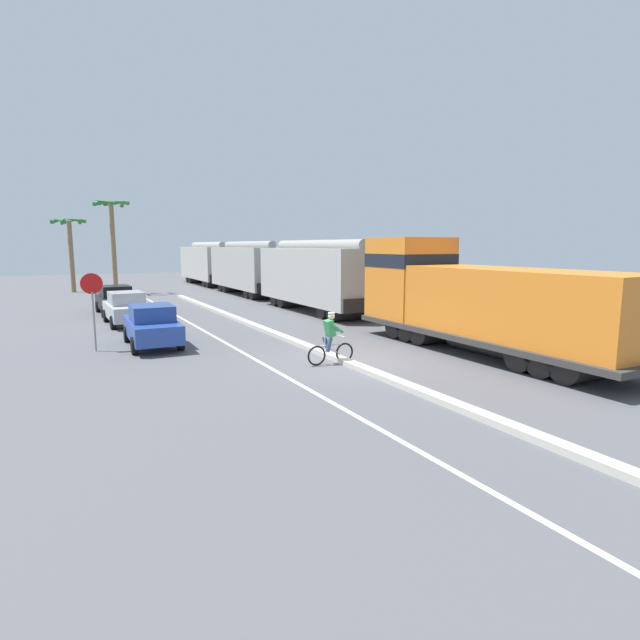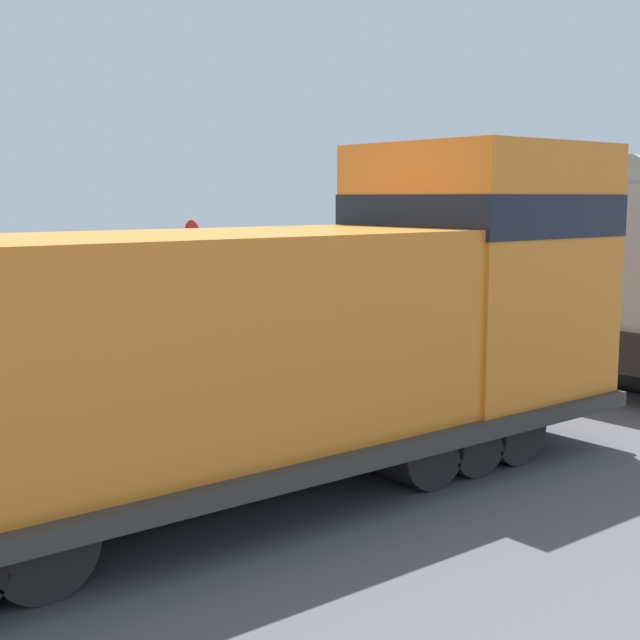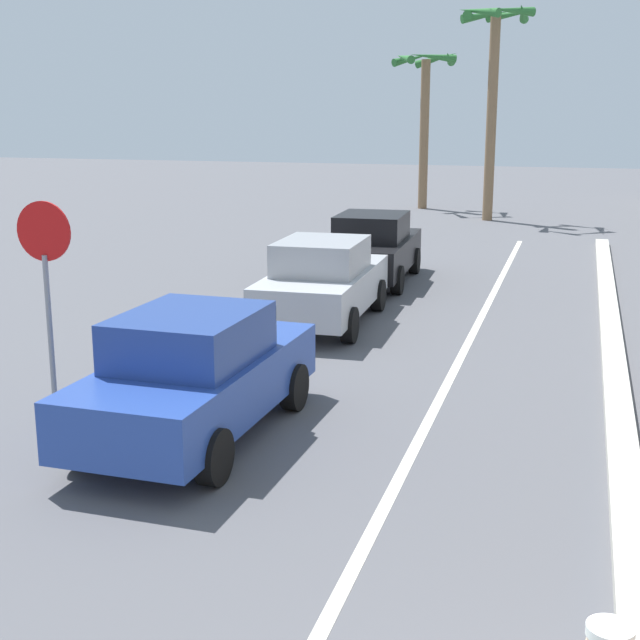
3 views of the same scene
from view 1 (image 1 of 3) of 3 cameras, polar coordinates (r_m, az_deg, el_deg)
ground_plane at (r=16.72m, az=2.53°, el=-4.88°), size 120.00×120.00×0.00m
median_curb at (r=21.97m, az=-5.47°, el=-1.45°), size 0.36×36.00×0.16m
lane_stripe at (r=21.20m, az=-11.46°, el=-2.16°), size 0.14×36.00×0.01m
locomotive at (r=19.28m, az=16.75°, el=1.98°), size 3.10×11.61×4.20m
hopper_car_lead at (r=29.12m, az=-0.35°, el=4.99°), size 2.90×10.60×4.18m
hopper_car_middle at (r=39.74m, az=-8.21°, el=5.86°), size 2.90×10.60×4.18m
hopper_car_trailing at (r=50.79m, az=-12.71°, el=6.31°), size 2.90×10.60×4.18m
parked_car_blue at (r=20.31m, az=-18.65°, el=-0.59°), size 1.92×4.24×1.62m
parked_car_silver at (r=26.37m, az=-21.26°, el=1.29°), size 1.93×4.25×1.62m
parked_car_black at (r=30.62m, az=-22.33°, el=2.16°), size 1.96×4.26×1.62m
cyclist at (r=16.36m, az=1.19°, el=-2.25°), size 1.71×0.48×1.71m
stop_sign at (r=19.97m, az=-24.57°, el=2.43°), size 0.76×0.08×2.88m
palm_tree_near at (r=46.24m, az=-26.66°, el=8.49°), size 2.69×2.73×6.25m
palm_tree_far at (r=43.28m, az=-22.67°, el=10.10°), size 2.72×2.77×7.51m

